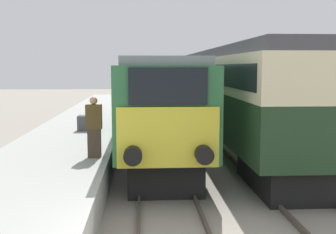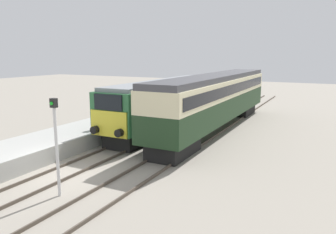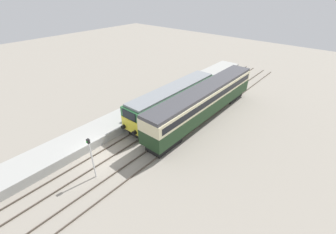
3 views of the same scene
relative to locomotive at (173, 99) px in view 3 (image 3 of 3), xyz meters
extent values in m
plane|color=gray|center=(0.00, -11.02, -2.09)|extent=(120.00, 120.00, 0.00)
cube|color=#A8A8A3|center=(-3.30, -3.02, -1.63)|extent=(3.50, 50.00, 0.91)
cube|color=#4C4238|center=(-0.72, -6.02, -2.02)|extent=(0.07, 60.00, 0.14)
cube|color=#4C4238|center=(0.72, -6.02, -2.02)|extent=(0.07, 60.00, 0.14)
cube|color=#4C4238|center=(2.68, -6.02, -2.02)|extent=(0.07, 60.00, 0.14)
cube|color=#4C4238|center=(4.12, -6.02, -2.02)|extent=(0.07, 60.00, 0.14)
cube|color=black|center=(0.00, -4.55, -1.59)|extent=(2.03, 4.00, 1.00)
cube|color=black|center=(0.00, 4.63, -1.59)|extent=(2.03, 4.00, 1.00)
cube|color=#2D6B3D|center=(0.00, 0.04, 0.15)|extent=(2.70, 14.18, 2.47)
cube|color=yellow|center=(0.00, -7.09, -0.35)|extent=(2.48, 0.10, 1.48)
cube|color=black|center=(0.00, -7.09, 0.89)|extent=(1.89, 0.10, 0.89)
cube|color=gray|center=(0.00, 0.04, 1.50)|extent=(2.38, 13.62, 0.24)
cylinder|color=black|center=(-0.85, -7.30, -0.74)|extent=(0.44, 0.35, 0.44)
cylinder|color=black|center=(0.85, -7.30, -0.74)|extent=(0.44, 0.35, 0.44)
cube|color=black|center=(3.40, -5.65, -1.61)|extent=(1.89, 3.60, 0.95)
cube|color=black|center=(3.40, 8.91, -1.61)|extent=(1.89, 3.60, 0.95)
cube|color=#1E381E|center=(3.40, 1.63, -0.34)|extent=(2.70, 18.96, 1.60)
cube|color=beige|center=(3.40, 1.63, 1.09)|extent=(2.71, 18.96, 1.25)
cube|color=black|center=(3.40, 1.63, 1.09)|extent=(2.75, 18.20, 0.69)
cube|color=#424247|center=(3.40, 1.63, 1.89)|extent=(2.48, 18.96, 0.36)
cube|color=#473828|center=(-1.96, -5.38, -0.77)|extent=(0.36, 0.24, 0.82)
cube|color=brown|center=(-1.96, -5.38, -0.02)|extent=(0.44, 0.26, 0.68)
sphere|color=tan|center=(-1.96, -5.38, 0.43)|extent=(0.22, 0.22, 0.22)
cylinder|color=silver|center=(1.70, -12.64, -0.29)|extent=(0.12, 0.12, 3.60)
cube|color=black|center=(1.70, -12.64, 1.69)|extent=(0.24, 0.20, 0.36)
sphere|color=green|center=(1.70, -12.75, 1.69)|extent=(0.14, 0.14, 0.14)
cube|color=#4C4C51|center=(-2.83, -0.26, -0.88)|extent=(0.70, 0.56, 0.60)
camera|label=1|loc=(-0.62, -17.10, 1.35)|focal=45.00mm
camera|label=2|loc=(11.23, -21.67, 3.51)|focal=35.00mm
camera|label=3|loc=(15.46, -19.31, 12.21)|focal=24.00mm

